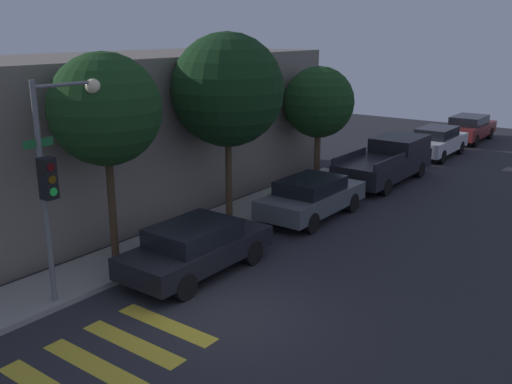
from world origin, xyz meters
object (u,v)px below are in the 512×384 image
sedan_far_end (437,141)px  tree_near_corner (105,110)px  traffic_light_pole (58,160)px  tree_midblock (228,90)px  sedan_middle (312,196)px  sedan_tail_of_row (469,128)px  tree_far_end (319,102)px  sedan_near_corner (196,247)px  pickup_truck (387,160)px

sedan_far_end → tree_near_corner: (-18.45, 2.11, 3.39)m
traffic_light_pole → tree_midblock: 6.97m
traffic_light_pole → sedan_middle: 9.10m
sedan_tail_of_row → tree_midblock: tree_midblock is taller
tree_midblock → tree_far_end: (5.65, 0.00, -0.94)m
sedan_far_end → tree_far_end: bearing=165.2°
traffic_light_pole → tree_far_end: traffic_light_pole is taller
sedan_near_corner → pickup_truck: pickup_truck is taller
sedan_tail_of_row → traffic_light_pole: bearing=177.2°
sedan_near_corner → tree_far_end: (9.58, 2.11, 2.59)m
sedan_near_corner → sedan_middle: sedan_middle is taller
tree_near_corner → pickup_truck: bearing=-9.5°
sedan_middle → tree_far_end: tree_far_end is taller
pickup_truck → sedan_far_end: 5.85m
tree_near_corner → tree_far_end: tree_near_corner is taller
traffic_light_pole → sedan_far_end: 20.70m
sedan_far_end → tree_midblock: 14.24m
traffic_light_pole → sedan_near_corner: bearing=-23.4°
tree_near_corner → tree_midblock: size_ratio=0.92×
traffic_light_pole → pickup_truck: (14.65, -1.27, -2.50)m
sedan_middle → tree_near_corner: 7.71m
sedan_middle → sedan_tail_of_row: sedan_tail_of_row is taller
tree_near_corner → tree_far_end: bearing=0.0°
sedan_near_corner → tree_far_end: 10.14m
sedan_far_end → tree_far_end: (-7.99, 2.11, 2.54)m
tree_midblock → pickup_truck: bearing=-15.2°
sedan_tail_of_row → tree_midblock: size_ratio=0.76×
sedan_far_end → sedan_tail_of_row: 5.16m
sedan_near_corner → tree_midblock: 5.69m
traffic_light_pole → sedan_tail_of_row: traffic_light_pole is taller
traffic_light_pole → pickup_truck: bearing=-4.9°
sedan_far_end → tree_near_corner: 18.88m
traffic_light_pole → pickup_truck: 14.92m
pickup_truck → tree_near_corner: 13.20m
traffic_light_pole → tree_midblock: tree_midblock is taller
pickup_truck → tree_far_end: 3.88m
pickup_truck → sedan_tail_of_row: 11.02m
traffic_light_pole → sedan_far_end: size_ratio=1.16×
sedan_tail_of_row → sedan_near_corner: bearing=180.0°
tree_near_corner → tree_far_end: (10.46, 0.00, -0.84)m
sedan_near_corner → tree_far_end: tree_far_end is taller
pickup_truck → tree_near_corner: (-12.60, 2.11, 3.30)m
tree_midblock → tree_far_end: size_ratio=1.28×
tree_midblock → sedan_far_end: bearing=-8.8°
sedan_tail_of_row → tree_midblock: (-18.81, 2.11, 3.49)m
pickup_truck → tree_near_corner: bearing=170.5°
sedan_near_corner → sedan_tail_of_row: 22.73m
sedan_near_corner → tree_midblock: bearing=28.3°
sedan_near_corner → tree_midblock: size_ratio=0.70×
sedan_middle → tree_far_end: bearing=28.5°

